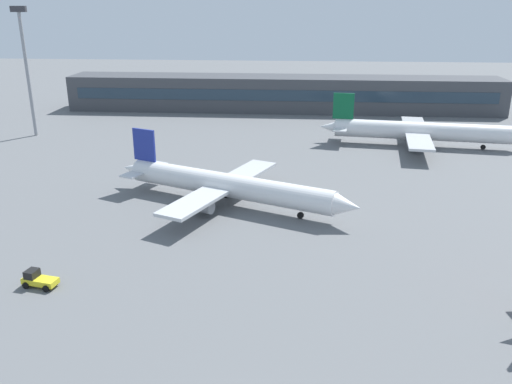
% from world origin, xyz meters
% --- Properties ---
extents(ground_plane, '(400.00, 400.00, 0.00)m').
position_xyz_m(ground_plane, '(0.00, 40.00, 0.00)').
color(ground_plane, slate).
extents(terminal_building, '(113.58, 12.13, 9.00)m').
position_xyz_m(terminal_building, '(0.00, 113.87, 4.50)').
color(terminal_building, '#3F4247').
rests_on(terminal_building, ground_plane).
extents(airplane_mid, '(36.63, 26.34, 9.56)m').
position_xyz_m(airplane_mid, '(-5.39, 42.56, 2.91)').
color(airplane_mid, silver).
rests_on(airplane_mid, ground_plane).
extents(airplane_far, '(41.29, 28.98, 10.21)m').
position_xyz_m(airplane_far, '(29.16, 78.24, 3.11)').
color(airplane_far, silver).
rests_on(airplane_far, ground_plane).
extents(baggage_tug_yellow, '(3.82, 2.38, 1.75)m').
position_xyz_m(baggage_tug_yellow, '(-22.16, 17.91, 0.80)').
color(baggage_tug_yellow, yellow).
rests_on(baggage_tug_yellow, ground_plane).
extents(floodlight_tower_west, '(3.20, 0.80, 26.83)m').
position_xyz_m(floodlight_tower_west, '(-53.07, 81.20, 15.45)').
color(floodlight_tower_west, gray).
rests_on(floodlight_tower_west, ground_plane).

